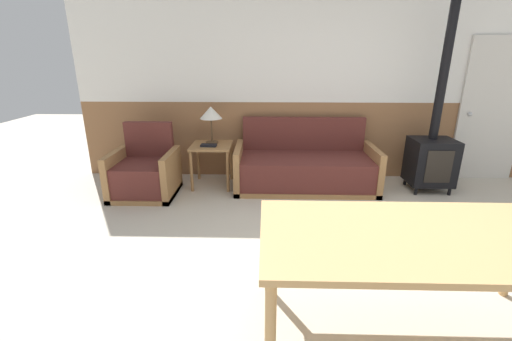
# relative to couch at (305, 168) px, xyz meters

# --- Properties ---
(ground_plane) EXTENTS (16.00, 16.00, 0.00)m
(ground_plane) POSITION_rel_couch_xyz_m (0.38, -2.13, -0.27)
(ground_plane) COLOR beige
(wall_back) EXTENTS (7.20, 0.06, 2.70)m
(wall_back) POSITION_rel_couch_xyz_m (0.38, 0.50, 1.08)
(wall_back) COLOR #8E603D
(wall_back) RESTS_ON ground_plane
(couch) EXTENTS (1.88, 0.85, 0.91)m
(couch) POSITION_rel_couch_xyz_m (0.00, 0.00, 0.00)
(couch) COLOR #9E7042
(couch) RESTS_ON ground_plane
(armchair) EXTENTS (0.79, 0.73, 0.90)m
(armchair) POSITION_rel_couch_xyz_m (-2.09, -0.33, 0.00)
(armchair) COLOR #9E7042
(armchair) RESTS_ON ground_plane
(side_table) EXTENTS (0.54, 0.54, 0.58)m
(side_table) POSITION_rel_couch_xyz_m (-1.27, 0.03, 0.21)
(side_table) COLOR #9E7042
(side_table) RESTS_ON ground_plane
(table_lamp) EXTENTS (0.30, 0.30, 0.50)m
(table_lamp) POSITION_rel_couch_xyz_m (-1.27, 0.12, 0.72)
(table_lamp) COLOR #4C3823
(table_lamp) RESTS_ON side_table
(book_stack) EXTENTS (0.21, 0.12, 0.03)m
(book_stack) POSITION_rel_couch_xyz_m (-1.29, -0.07, 0.33)
(book_stack) COLOR black
(book_stack) RESTS_ON side_table
(dining_table) EXTENTS (1.91, 0.93, 0.74)m
(dining_table) POSITION_rel_couch_xyz_m (0.39, -2.63, 0.40)
(dining_table) COLOR tan
(dining_table) RESTS_ON ground_plane
(wood_stove) EXTENTS (0.54, 0.47, 2.45)m
(wood_stove) POSITION_rel_couch_xyz_m (1.65, -0.07, 0.28)
(wood_stove) COLOR black
(wood_stove) RESTS_ON ground_plane
(entry_door) EXTENTS (0.90, 0.09, 1.98)m
(entry_door) POSITION_rel_couch_xyz_m (2.63, 0.44, 0.72)
(entry_door) COLOR silver
(entry_door) RESTS_ON ground_plane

